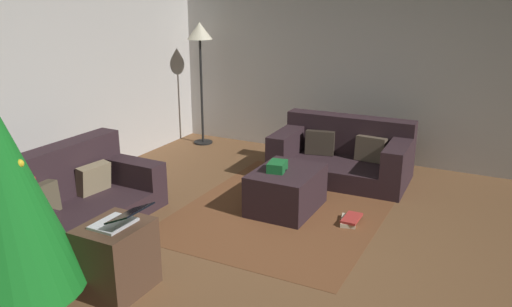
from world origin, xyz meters
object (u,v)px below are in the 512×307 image
(couch_right, at_px, (343,155))
(tv_remote, at_px, (279,169))
(ottoman, at_px, (286,190))
(book_stack, at_px, (350,220))
(gift_box, at_px, (277,166))
(couch_left, at_px, (70,197))
(corner_lamp, at_px, (200,41))
(side_table, at_px, (117,258))
(laptop, at_px, (120,220))

(couch_right, relative_size, tv_remote, 10.26)
(ottoman, height_order, book_stack, ottoman)
(gift_box, height_order, book_stack, gift_box)
(couch_left, bearing_deg, corner_lamp, -171.76)
(ottoman, height_order, gift_box, gift_box)
(ottoman, bearing_deg, couch_right, -9.76)
(couch_left, relative_size, couch_right, 1.03)
(couch_right, height_order, side_table, couch_right)
(couch_right, distance_m, corner_lamp, 2.69)
(book_stack, bearing_deg, laptop, 149.39)
(couch_right, bearing_deg, laptop, 76.37)
(couch_right, height_order, laptop, laptop)
(book_stack, bearing_deg, ottoman, 88.15)
(book_stack, bearing_deg, couch_right, 21.23)
(ottoman, bearing_deg, laptop, 166.98)
(laptop, bearing_deg, tv_remote, -11.24)
(tv_remote, height_order, book_stack, tv_remote)
(couch_right, bearing_deg, gift_box, 75.63)
(ottoman, distance_m, tv_remote, 0.24)
(couch_left, height_order, laptop, couch_left)
(tv_remote, bearing_deg, side_table, 163.26)
(couch_right, distance_m, gift_box, 1.36)
(gift_box, bearing_deg, side_table, 166.92)
(couch_right, xyz_separation_m, tv_remote, (-1.29, 0.29, 0.17))
(couch_right, xyz_separation_m, corner_lamp, (0.44, 2.34, 1.25))
(tv_remote, relative_size, side_table, 0.29)
(gift_box, bearing_deg, book_stack, -86.90)
(couch_left, relative_size, gift_box, 7.36)
(gift_box, bearing_deg, couch_right, -12.52)
(gift_box, xyz_separation_m, laptop, (-1.94, 0.39, 0.12))
(couch_right, height_order, tv_remote, couch_right)
(tv_remote, xyz_separation_m, laptop, (-1.97, 0.39, 0.16))
(gift_box, distance_m, corner_lamp, 2.89)
(ottoman, bearing_deg, book_stack, -91.85)
(couch_right, relative_size, gift_box, 7.17)
(couch_left, bearing_deg, side_table, 60.77)
(ottoman, distance_m, side_table, 2.08)
(side_table, relative_size, book_stack, 1.83)
(gift_box, bearing_deg, ottoman, -49.60)
(book_stack, bearing_deg, gift_box, 93.10)
(book_stack, bearing_deg, corner_lamp, 58.86)
(side_table, distance_m, laptop, 0.34)
(ottoman, bearing_deg, tv_remote, 118.50)
(ottoman, xyz_separation_m, side_table, (-2.01, 0.53, 0.06))
(couch_left, xyz_separation_m, corner_lamp, (2.97, 0.37, 1.25))
(laptop, xyz_separation_m, corner_lamp, (3.70, 1.66, 0.92))
(tv_remote, distance_m, laptop, 2.01)
(couch_right, distance_m, ottoman, 1.27)
(tv_remote, bearing_deg, couch_right, -16.33)
(corner_lamp, bearing_deg, gift_box, -130.59)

